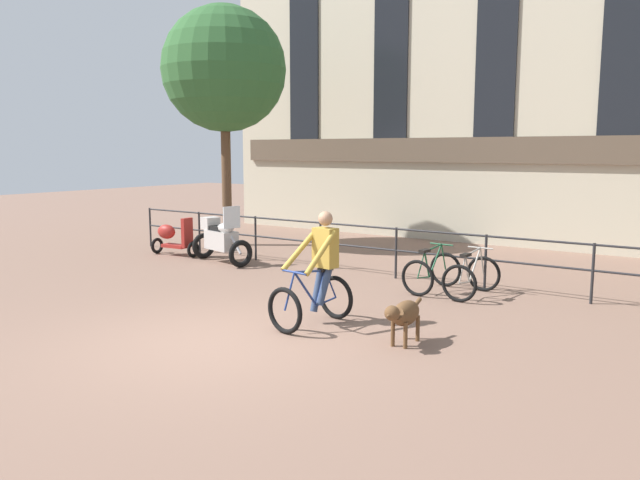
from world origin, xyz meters
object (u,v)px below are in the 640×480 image
object	(u,v)px
parked_motorcycle	(221,239)
parked_bicycle_mid_left	(472,277)
dog	(404,314)
parked_scooter	(173,237)
cyclist_with_bike	(318,274)
parked_bicycle_near_lamp	(432,272)

from	to	relation	value
parked_motorcycle	parked_bicycle_mid_left	distance (m)	6.06
parked_motorcycle	dog	bearing A→B (deg)	-102.55
parked_scooter	cyclist_with_bike	bearing A→B (deg)	-119.42
parked_bicycle_near_lamp	parked_scooter	bearing A→B (deg)	4.47
parked_bicycle_near_lamp	parked_bicycle_mid_left	world-z (taller)	same
parked_bicycle_mid_left	parked_scooter	xyz separation A→B (m)	(-7.74, 0.00, 0.10)
cyclist_with_bike	parked_scooter	size ratio (longest dim) A/B	1.30
parked_bicycle_mid_left	parked_scooter	size ratio (longest dim) A/B	0.87
parked_bicycle_mid_left	parked_scooter	world-z (taller)	parked_scooter
dog	parked_scooter	distance (m)	8.64
dog	cyclist_with_bike	bearing A→B (deg)	171.92
dog	parked_motorcycle	distance (m)	7.08
parked_bicycle_near_lamp	parked_scooter	size ratio (longest dim) A/B	0.89
dog	parked_bicycle_mid_left	size ratio (longest dim) A/B	0.91
parked_motorcycle	parked_bicycle_near_lamp	xyz separation A→B (m)	(5.29, 0.06, -0.20)
dog	parked_scooter	xyz separation A→B (m)	(-8.03, 3.20, 0.04)
cyclist_with_bike	parked_bicycle_mid_left	world-z (taller)	cyclist_with_bike
parked_bicycle_near_lamp	parked_bicycle_mid_left	bearing A→B (deg)	-175.53
parked_motorcycle	parked_scooter	distance (m)	1.68
dog	parked_scooter	bearing A→B (deg)	156.47
cyclist_with_bike	parked_bicycle_mid_left	xyz separation A→B (m)	(1.24, 3.03, -0.41)
parked_bicycle_mid_left	parked_bicycle_near_lamp	bearing A→B (deg)	2.64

